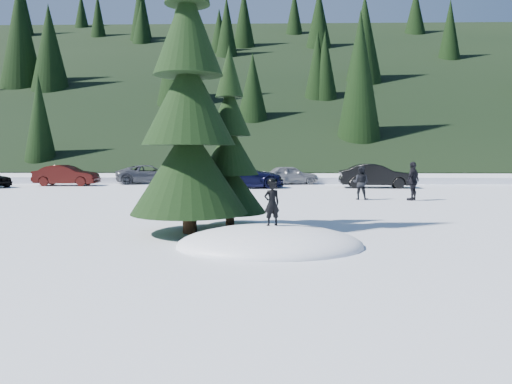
{
  "coord_description": "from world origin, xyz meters",
  "views": [
    {
      "loc": [
        -0.05,
        -11.74,
        2.27
      ],
      "look_at": [
        -0.39,
        2.32,
        1.1
      ],
      "focal_mm": 35.0,
      "sensor_mm": 36.0,
      "label": 1
    }
  ],
  "objects_px": {
    "adult_0": "(361,183)",
    "car_2": "(150,174)",
    "child_skier": "(272,203)",
    "car_3": "(241,176)",
    "car_4": "(290,175)",
    "car_5": "(376,176)",
    "spruce_short": "(230,156)",
    "adult_1": "(413,181)",
    "car_1": "(67,175)",
    "spruce_tall": "(188,112)"
  },
  "relations": [
    {
      "from": "car_5",
      "to": "car_4",
      "type": "bearing_deg",
      "value": 61.84
    },
    {
      "from": "child_skier",
      "to": "car_4",
      "type": "height_order",
      "value": "child_skier"
    },
    {
      "from": "car_2",
      "to": "car_5",
      "type": "bearing_deg",
      "value": -123.47
    },
    {
      "from": "car_1",
      "to": "car_4",
      "type": "relative_size",
      "value": 1.08
    },
    {
      "from": "child_skier",
      "to": "car_1",
      "type": "bearing_deg",
      "value": -77.45
    },
    {
      "from": "car_4",
      "to": "car_5",
      "type": "xyz_separation_m",
      "value": [
        5.1,
        -3.03,
        0.09
      ]
    },
    {
      "from": "adult_1",
      "to": "car_3",
      "type": "xyz_separation_m",
      "value": [
        -8.26,
        7.27,
        -0.13
      ]
    },
    {
      "from": "adult_0",
      "to": "car_1",
      "type": "height_order",
      "value": "adult_0"
    },
    {
      "from": "child_skier",
      "to": "car_2",
      "type": "xyz_separation_m",
      "value": [
        -8.27,
        22.38,
        -0.38
      ]
    },
    {
      "from": "child_skier",
      "to": "car_3",
      "type": "distance_m",
      "value": 18.36
    },
    {
      "from": "car_1",
      "to": "car_4",
      "type": "xyz_separation_m",
      "value": [
        14.55,
        1.62,
        -0.03
      ]
    },
    {
      "from": "spruce_short",
      "to": "car_3",
      "type": "xyz_separation_m",
      "value": [
        -0.5,
        15.17,
        -1.35
      ]
    },
    {
      "from": "car_1",
      "to": "car_5",
      "type": "relative_size",
      "value": 0.92
    },
    {
      "from": "adult_0",
      "to": "car_5",
      "type": "distance_m",
      "value": 7.8
    },
    {
      "from": "spruce_short",
      "to": "car_2",
      "type": "bearing_deg",
      "value": 110.03
    },
    {
      "from": "car_2",
      "to": "child_skier",
      "type": "bearing_deg",
      "value": -179.35
    },
    {
      "from": "spruce_short",
      "to": "car_1",
      "type": "distance_m",
      "value": 20.84
    },
    {
      "from": "spruce_short",
      "to": "adult_0",
      "type": "bearing_deg",
      "value": 56.34
    },
    {
      "from": "adult_1",
      "to": "spruce_short",
      "type": "bearing_deg",
      "value": -2.84
    },
    {
      "from": "spruce_short",
      "to": "adult_0",
      "type": "xyz_separation_m",
      "value": [
        5.44,
        8.17,
        -1.32
      ]
    },
    {
      "from": "adult_0",
      "to": "car_2",
      "type": "relative_size",
      "value": 0.34
    },
    {
      "from": "spruce_short",
      "to": "adult_1",
      "type": "distance_m",
      "value": 11.14
    },
    {
      "from": "car_4",
      "to": "child_skier",
      "type": "bearing_deg",
      "value": 163.65
    },
    {
      "from": "adult_1",
      "to": "car_4",
      "type": "relative_size",
      "value": 0.47
    },
    {
      "from": "child_skier",
      "to": "car_3",
      "type": "xyz_separation_m",
      "value": [
        -1.75,
        18.28,
        -0.26
      ]
    },
    {
      "from": "car_4",
      "to": "car_5",
      "type": "distance_m",
      "value": 5.94
    },
    {
      "from": "child_skier",
      "to": "car_4",
      "type": "bearing_deg",
      "value": -114.27
    },
    {
      "from": "adult_0",
      "to": "car_5",
      "type": "relative_size",
      "value": 0.36
    },
    {
      "from": "spruce_short",
      "to": "car_2",
      "type": "relative_size",
      "value": 1.17
    },
    {
      "from": "spruce_short",
      "to": "car_2",
      "type": "distance_m",
      "value": 20.56
    },
    {
      "from": "spruce_short",
      "to": "adult_1",
      "type": "height_order",
      "value": "spruce_short"
    },
    {
      "from": "child_skier",
      "to": "car_1",
      "type": "xyz_separation_m",
      "value": [
        -13.16,
        20.15,
        -0.35
      ]
    },
    {
      "from": "child_skier",
      "to": "car_5",
      "type": "xyz_separation_m",
      "value": [
        6.49,
        18.74,
        -0.29
      ]
    },
    {
      "from": "spruce_tall",
      "to": "spruce_short",
      "type": "height_order",
      "value": "spruce_tall"
    },
    {
      "from": "adult_0",
      "to": "car_4",
      "type": "height_order",
      "value": "adult_0"
    },
    {
      "from": "child_skier",
      "to": "adult_0",
      "type": "relative_size",
      "value": 0.68
    },
    {
      "from": "adult_1",
      "to": "car_4",
      "type": "height_order",
      "value": "adult_1"
    },
    {
      "from": "car_1",
      "to": "car_3",
      "type": "height_order",
      "value": "car_3"
    },
    {
      "from": "adult_0",
      "to": "car_4",
      "type": "bearing_deg",
      "value": -49.81
    },
    {
      "from": "spruce_tall",
      "to": "adult_0",
      "type": "xyz_separation_m",
      "value": [
        6.44,
        9.57,
        -2.53
      ]
    },
    {
      "from": "adult_1",
      "to": "car_4",
      "type": "xyz_separation_m",
      "value": [
        -5.13,
        10.77,
        -0.25
      ]
    },
    {
      "from": "car_3",
      "to": "car_5",
      "type": "bearing_deg",
      "value": -97.64
    },
    {
      "from": "adult_0",
      "to": "car_2",
      "type": "height_order",
      "value": "adult_0"
    },
    {
      "from": "car_3",
      "to": "adult_0",
      "type": "bearing_deg",
      "value": -150.48
    },
    {
      "from": "child_skier",
      "to": "car_4",
      "type": "distance_m",
      "value": 21.82
    },
    {
      "from": "spruce_tall",
      "to": "adult_0",
      "type": "bearing_deg",
      "value": 56.06
    },
    {
      "from": "spruce_short",
      "to": "car_5",
      "type": "relative_size",
      "value": 1.22
    },
    {
      "from": "spruce_short",
      "to": "car_5",
      "type": "xyz_separation_m",
      "value": [
        7.74,
        15.63,
        -1.38
      ]
    },
    {
      "from": "adult_0",
      "to": "car_4",
      "type": "xyz_separation_m",
      "value": [
        -2.81,
        10.49,
        -0.15
      ]
    },
    {
      "from": "adult_0",
      "to": "child_skier",
      "type": "bearing_deg",
      "value": 94.79
    }
  ]
}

